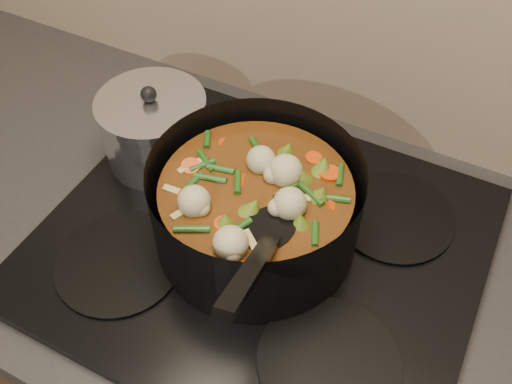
% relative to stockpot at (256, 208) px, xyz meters
% --- Properties ---
extents(counter, '(2.64, 0.64, 0.91)m').
position_rel_stockpot_xyz_m(counter, '(0.01, -0.00, -0.54)').
color(counter, brown).
rests_on(counter, ground).
extents(stovetop, '(0.62, 0.54, 0.03)m').
position_rel_stockpot_xyz_m(stovetop, '(0.01, -0.00, -0.08)').
color(stovetop, black).
rests_on(stovetop, counter).
extents(stockpot, '(0.29, 0.38, 0.21)m').
position_rel_stockpot_xyz_m(stockpot, '(0.00, 0.00, 0.00)').
color(stockpot, black).
rests_on(stockpot, stovetop).
extents(saucepan, '(0.17, 0.17, 0.14)m').
position_rel_stockpot_xyz_m(saucepan, '(-0.22, 0.08, -0.01)').
color(saucepan, silver).
rests_on(saucepan, stovetop).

